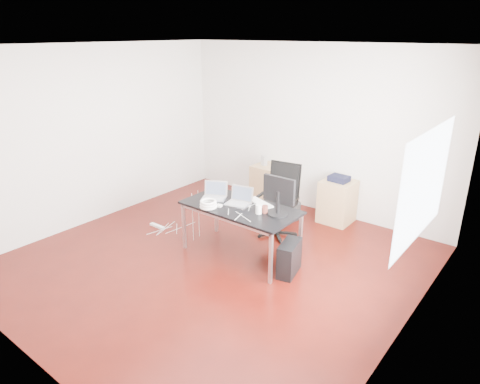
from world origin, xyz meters
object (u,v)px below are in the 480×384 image
Objects in this scene: filing_cabinet_left at (268,184)px; filing_cabinet_right at (337,201)px; office_chair at (280,196)px; desk at (240,210)px; pc_tower at (289,258)px.

filing_cabinet_right is at bearing 0.00° from filing_cabinet_left.
filing_cabinet_right is at bearing 52.85° from office_chair.
desk is at bearing -106.27° from filing_cabinet_right.
pc_tower is at bearing -48.88° from filing_cabinet_left.
pc_tower is at bearing -82.05° from filing_cabinet_right.
filing_cabinet_left is at bearing 124.05° from office_chair.
office_chair is at bearing -118.51° from filing_cabinet_right.
filing_cabinet_left is 1.00× the size of filing_cabinet_right.
desk is at bearing 166.13° from pc_tower.
filing_cabinet_left reaches higher than pc_tower.
desk is 2.29× the size of filing_cabinet_right.
office_chair reaches higher than pc_tower.
office_chair is 2.40× the size of pc_tower.
office_chair reaches higher than filing_cabinet_left.
pc_tower is (0.77, -0.93, -0.39)m from office_chair.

